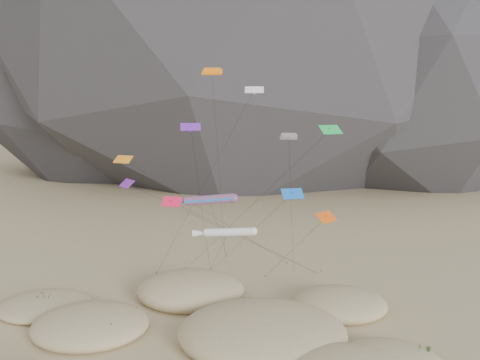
{
  "coord_description": "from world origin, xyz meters",
  "views": [
    {
      "loc": [
        2.75,
        -39.18,
        23.83
      ],
      "look_at": [
        2.39,
        12.0,
        15.29
      ],
      "focal_mm": 35.0,
      "sensor_mm": 36.0,
      "label": 1
    }
  ],
  "objects": [
    {
      "name": "dune_grass",
      "position": [
        -0.62,
        3.81,
        0.84
      ],
      "size": [
        41.77,
        28.09,
        1.43
      ],
      "color": "black",
      "rests_on": "ground"
    },
    {
      "name": "rainbow_tube_kite",
      "position": [
        -1.44,
        13.58,
        12.71
      ],
      "size": [
        7.77,
        12.96,
        13.58
      ],
      "color": "red",
      "rests_on": "ground"
    },
    {
      "name": "orange_parafoil",
      "position": [
        -0.93,
        17.47,
        27.03
      ],
      "size": [
        2.46,
        10.5,
        27.88
      ],
      "color": "orange",
      "rests_on": "ground"
    },
    {
      "name": "dunes",
      "position": [
        -1.34,
        3.93,
        0.73
      ],
      "size": [
        46.66,
        37.88,
        3.92
      ],
      "color": "#CCB789",
      "rests_on": "ground"
    },
    {
      "name": "kite_stakes",
      "position": [
        2.79,
        24.53,
        0.15
      ],
      "size": [
        23.47,
        5.69,
        0.3
      ],
      "color": "#3F2D1E",
      "rests_on": "ground"
    },
    {
      "name": "white_tube_kite",
      "position": [
        0.94,
        8.46,
        10.29
      ],
      "size": [
        6.93,
        13.22,
        10.99
      ],
      "color": "silver",
      "rests_on": "ground"
    },
    {
      "name": "multi_parafoil",
      "position": [
        7.9,
        13.81,
        19.69
      ],
      "size": [
        3.13,
        11.37,
        20.41
      ],
      "color": "red",
      "rests_on": "ground"
    },
    {
      "name": "delta_kites",
      "position": [
        2.16,
        11.93,
        16.89
      ],
      "size": [
        26.15,
        21.23,
        25.64
      ],
      "color": "#E9510C",
      "rests_on": "ground"
    }
  ]
}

